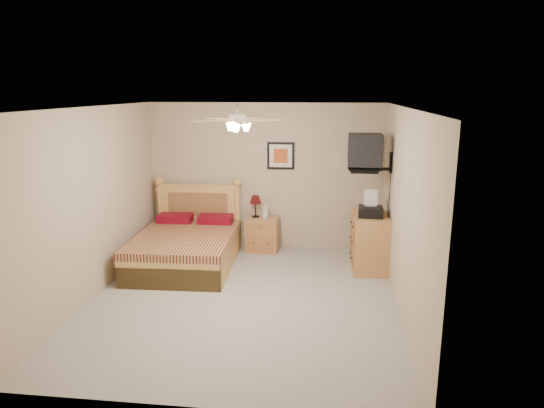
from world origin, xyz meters
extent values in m
plane|color=gray|center=(0.00, 0.00, 0.00)|extent=(4.50, 4.50, 0.00)
cube|color=white|center=(0.00, 0.00, 2.50)|extent=(4.00, 4.50, 0.04)
cube|color=tan|center=(0.00, 2.25, 1.25)|extent=(4.00, 0.04, 2.50)
cube|color=tan|center=(0.00, -2.25, 1.25)|extent=(4.00, 0.04, 2.50)
cube|color=tan|center=(-2.00, 0.00, 1.25)|extent=(0.04, 4.50, 2.50)
cube|color=tan|center=(2.00, 0.00, 1.25)|extent=(0.04, 4.50, 2.50)
cube|color=#9E6038|center=(-0.02, 2.00, 0.29)|extent=(0.55, 0.43, 0.58)
imported|color=silver|center=(0.04, 2.01, 0.72)|extent=(0.13, 0.13, 0.26)
cube|color=black|center=(0.27, 2.23, 1.62)|extent=(0.46, 0.04, 0.46)
cube|color=#C0854B|center=(1.73, 1.31, 0.43)|extent=(0.54, 0.75, 0.87)
imported|color=#BDB395|center=(1.67, 1.60, 0.88)|extent=(0.22, 0.27, 0.02)
imported|color=gray|center=(1.66, 1.62, 0.90)|extent=(0.24, 0.31, 0.02)
camera|label=1|loc=(1.08, -5.86, 2.72)|focal=32.00mm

